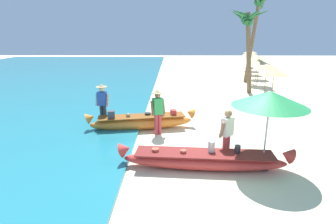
# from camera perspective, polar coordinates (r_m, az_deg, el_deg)

# --- Properties ---
(ground_plane) EXTENTS (80.00, 80.00, 0.00)m
(ground_plane) POSITION_cam_1_polar(r_m,az_deg,el_deg) (8.30, 8.44, -9.97)
(ground_plane) COLOR beige
(boat_red_foreground) EXTENTS (4.91, 1.01, 0.80)m
(boat_red_foreground) POSITION_cam_1_polar(r_m,az_deg,el_deg) (7.63, 7.75, -10.19)
(boat_red_foreground) COLOR red
(boat_red_foreground) RESTS_ON ground
(boat_orange_midground) EXTENTS (4.35, 1.42, 0.85)m
(boat_orange_midground) POSITION_cam_1_polar(r_m,az_deg,el_deg) (10.58, -5.65, -2.09)
(boat_orange_midground) COLOR orange
(boat_orange_midground) RESTS_ON ground
(person_vendor_hatted) EXTENTS (0.58, 0.46, 1.75)m
(person_vendor_hatted) POSITION_cam_1_polar(r_m,az_deg,el_deg) (9.80, -2.23, 0.69)
(person_vendor_hatted) COLOR #B2383D
(person_vendor_hatted) RESTS_ON ground
(person_tourist_customer) EXTENTS (0.53, 0.52, 1.62)m
(person_tourist_customer) POSITION_cam_1_polar(r_m,az_deg,el_deg) (7.87, 12.60, -4.46)
(person_tourist_customer) COLOR #B2383D
(person_tourist_customer) RESTS_ON ground
(person_vendor_assistant) EXTENTS (0.58, 0.44, 1.79)m
(person_vendor_assistant) POSITION_cam_1_polar(r_m,az_deg,el_deg) (10.93, -13.97, 2.07)
(person_vendor_assistant) COLOR #333842
(person_vendor_assistant) RESTS_ON ground
(patio_umbrella_large) EXTENTS (2.00, 2.00, 2.25)m
(patio_umbrella_large) POSITION_cam_1_polar(r_m,az_deg,el_deg) (7.47, 21.16, 2.59)
(patio_umbrella_large) COLOR #B7B7BC
(patio_umbrella_large) RESTS_ON ground
(parasol_row_0) EXTENTS (1.60, 1.60, 1.91)m
(parasol_row_0) POSITION_cam_1_polar(r_m,az_deg,el_deg) (15.04, 21.93, 7.98)
(parasol_row_0) COLOR #8E6B47
(parasol_row_0) RESTS_ON ground
(parasol_row_1) EXTENTS (1.60, 1.60, 1.91)m
(parasol_row_1) POSITION_cam_1_polar(r_m,az_deg,el_deg) (17.56, 20.57, 9.19)
(parasol_row_1) COLOR #8E6B47
(parasol_row_1) RESTS_ON ground
(parasol_row_2) EXTENTS (1.60, 1.60, 1.91)m
(parasol_row_2) POSITION_cam_1_polar(r_m,az_deg,el_deg) (20.51, 19.04, 10.25)
(parasol_row_2) COLOR #8E6B47
(parasol_row_2) RESTS_ON ground
(parasol_row_3) EXTENTS (1.60, 1.60, 1.91)m
(parasol_row_3) POSITION_cam_1_polar(r_m,az_deg,el_deg) (23.41, 18.79, 10.95)
(parasol_row_3) COLOR #8E6B47
(parasol_row_3) RESTS_ON ground
(parasol_row_4) EXTENTS (1.60, 1.60, 1.91)m
(parasol_row_4) POSITION_cam_1_polar(r_m,az_deg,el_deg) (26.06, 17.89, 11.52)
(parasol_row_4) COLOR #8E6B47
(parasol_row_4) RESTS_ON ground
(parasol_row_5) EXTENTS (1.60, 1.60, 1.91)m
(parasol_row_5) POSITION_cam_1_polar(r_m,az_deg,el_deg) (28.66, 17.28, 11.96)
(parasol_row_5) COLOR #8E6B47
(parasol_row_5) RESTS_ON ground
(parasol_row_6) EXTENTS (1.60, 1.60, 1.91)m
(parasol_row_6) POSITION_cam_1_polar(r_m,az_deg,el_deg) (31.75, 17.35, 12.33)
(parasol_row_6) COLOR #8E6B47
(parasol_row_6) RESTS_ON ground
(palm_tree_tall_inland) EXTENTS (2.65, 2.44, 5.23)m
(palm_tree_tall_inland) POSITION_cam_1_polar(r_m,az_deg,el_deg) (17.49, 16.87, 17.33)
(palm_tree_tall_inland) COLOR brown
(palm_tree_tall_inland) RESTS_ON ground
(palm_tree_leaning_seaward) EXTENTS (2.49, 2.23, 6.66)m
(palm_tree_leaning_seaward) POSITION_cam_1_polar(r_m,az_deg,el_deg) (21.80, 18.86, 19.87)
(palm_tree_leaning_seaward) COLOR brown
(palm_tree_leaning_seaward) RESTS_ON ground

